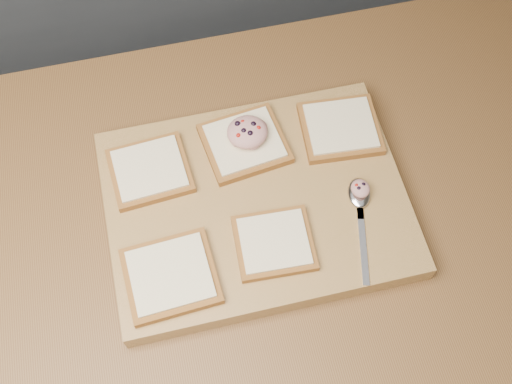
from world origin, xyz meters
TOP-DOWN VIEW (x-y plane):
  - ground at (0.00, 0.00)m, footprint 4.00×4.00m
  - island_counter at (0.00, 0.00)m, footprint 2.00×0.80m
  - cutting_board at (0.09, 0.04)m, footprint 0.46×0.35m
  - bread_far_left at (-0.06, 0.12)m, footprint 0.13×0.12m
  - bread_far_center at (0.09, 0.13)m, footprint 0.14×0.13m
  - bread_far_right at (0.25, 0.13)m, footprint 0.13×0.12m
  - bread_near_left at (-0.06, -0.06)m, footprint 0.14×0.13m
  - bread_near_center at (0.10, -0.04)m, footprint 0.12×0.11m
  - tuna_salad_dollop at (0.10, 0.14)m, footprint 0.06×0.06m
  - spoon at (0.24, -0.00)m, footprint 0.06×0.17m
  - spoon_salad at (0.24, 0.01)m, footprint 0.03×0.03m

SIDE VIEW (x-z plane):
  - ground at x=0.00m, z-range 0.00..0.00m
  - island_counter at x=0.00m, z-range 0.00..0.90m
  - cutting_board at x=0.09m, z-range 0.90..0.94m
  - spoon at x=0.24m, z-range 0.94..0.95m
  - bread_near_center at x=0.10m, z-range 0.94..0.95m
  - bread_far_left at x=-0.06m, z-range 0.94..0.95m
  - bread_far_right at x=0.25m, z-range 0.94..0.95m
  - bread_far_center at x=0.09m, z-range 0.94..0.95m
  - bread_near_left at x=-0.06m, z-range 0.94..0.95m
  - spoon_salad at x=0.24m, z-range 0.95..0.97m
  - tuna_salad_dollop at x=0.10m, z-range 0.95..0.98m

